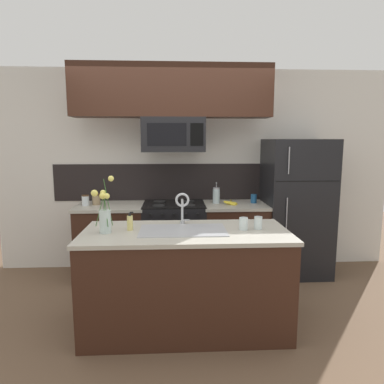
# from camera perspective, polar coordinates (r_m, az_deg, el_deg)

# --- Properties ---
(ground_plane) EXTENTS (10.00, 10.00, 0.00)m
(ground_plane) POSITION_cam_1_polar(r_m,az_deg,el_deg) (3.69, -2.90, -18.80)
(ground_plane) COLOR brown
(rear_partition) EXTENTS (5.20, 0.10, 2.60)m
(rear_partition) POSITION_cam_1_polar(r_m,az_deg,el_deg) (4.58, 0.71, 3.64)
(rear_partition) COLOR silver
(rear_partition) RESTS_ON ground
(splash_band) EXTENTS (3.12, 0.01, 0.48)m
(splash_band) POSITION_cam_1_polar(r_m,az_deg,el_deg) (4.53, -3.04, 1.66)
(splash_band) COLOR black
(splash_band) RESTS_ON rear_partition
(back_counter_left) EXTENTS (0.83, 0.65, 0.91)m
(back_counter_left) POSITION_cam_1_polar(r_m,az_deg,el_deg) (4.43, -13.20, -7.91)
(back_counter_left) COLOR #381E14
(back_counter_left) RESTS_ON ground
(back_counter_right) EXTENTS (0.80, 0.65, 0.91)m
(back_counter_right) POSITION_cam_1_polar(r_m,az_deg,el_deg) (4.42, 7.08, -7.76)
(back_counter_right) COLOR #381E14
(back_counter_right) RESTS_ON ground
(stove_range) EXTENTS (0.76, 0.64, 0.93)m
(stove_range) POSITION_cam_1_polar(r_m,az_deg,el_deg) (4.35, -2.97, -7.89)
(stove_range) COLOR black
(stove_range) RESTS_ON ground
(microwave) EXTENTS (0.74, 0.40, 0.40)m
(microwave) POSITION_cam_1_polar(r_m,az_deg,el_deg) (4.15, -3.11, 9.50)
(microwave) COLOR black
(upper_cabinet_band) EXTENTS (2.33, 0.34, 0.60)m
(upper_cabinet_band) POSITION_cam_1_polar(r_m,az_deg,el_deg) (4.16, -3.37, 16.42)
(upper_cabinet_band) COLOR #381E14
(refrigerator) EXTENTS (0.79, 0.74, 1.71)m
(refrigerator) POSITION_cam_1_polar(r_m,az_deg,el_deg) (4.55, 16.85, -2.44)
(refrigerator) COLOR black
(refrigerator) RESTS_ON ground
(storage_jar_tall) EXTENTS (0.09, 0.09, 0.13)m
(storage_jar_tall) POSITION_cam_1_polar(r_m,az_deg,el_deg) (4.36, -17.33, -1.32)
(storage_jar_tall) COLOR silver
(storage_jar_tall) RESTS_ON back_counter_left
(storage_jar_medium) EXTENTS (0.10, 0.10, 0.13)m
(storage_jar_medium) POSITION_cam_1_polar(r_m,az_deg,el_deg) (4.38, -15.68, -1.19)
(storage_jar_medium) COLOR #997F5B
(storage_jar_medium) RESTS_ON back_counter_left
(banana_bunch) EXTENTS (0.19, 0.15, 0.08)m
(banana_bunch) POSITION_cam_1_polar(r_m,az_deg,el_deg) (4.24, 6.48, -1.83)
(banana_bunch) COLOR yellow
(banana_bunch) RESTS_ON back_counter_right
(french_press) EXTENTS (0.09, 0.09, 0.27)m
(french_press) POSITION_cam_1_polar(r_m,az_deg,el_deg) (4.32, 4.07, -0.57)
(french_press) COLOR silver
(french_press) RESTS_ON back_counter_right
(coffee_tin) EXTENTS (0.08, 0.08, 0.11)m
(coffee_tin) POSITION_cam_1_polar(r_m,az_deg,el_deg) (4.40, 10.25, -1.10)
(coffee_tin) COLOR #1E5184
(coffee_tin) RESTS_ON back_counter_right
(island_counter) EXTENTS (1.82, 0.81, 0.91)m
(island_counter) POSITION_cam_1_polar(r_m,az_deg,el_deg) (3.18, -1.03, -14.39)
(island_counter) COLOR #381E14
(island_counter) RESTS_ON ground
(kitchen_sink) EXTENTS (0.76, 0.43, 0.16)m
(kitchen_sink) POSITION_cam_1_polar(r_m,az_deg,el_deg) (3.05, -1.51, -7.71)
(kitchen_sink) COLOR #ADAFB5
(kitchen_sink) RESTS_ON island_counter
(sink_faucet) EXTENTS (0.14, 0.14, 0.31)m
(sink_faucet) POSITION_cam_1_polar(r_m,az_deg,el_deg) (3.19, -1.62, -2.03)
(sink_faucet) COLOR #B7BABF
(sink_faucet) RESTS_ON island_counter
(dish_soap_bottle) EXTENTS (0.06, 0.05, 0.16)m
(dish_soap_bottle) POSITION_cam_1_polar(r_m,az_deg,el_deg) (3.08, -10.30, -5.03)
(dish_soap_bottle) COLOR #DBCC75
(dish_soap_bottle) RESTS_ON island_counter
(drinking_glass) EXTENTS (0.08, 0.08, 0.11)m
(drinking_glass) POSITION_cam_1_polar(r_m,az_deg,el_deg) (3.08, 8.57, -5.23)
(drinking_glass) COLOR silver
(drinking_glass) RESTS_ON island_counter
(spare_glass) EXTENTS (0.07, 0.07, 0.11)m
(spare_glass) POSITION_cam_1_polar(r_m,az_deg,el_deg) (3.13, 10.97, -5.08)
(spare_glass) COLOR silver
(spare_glass) RESTS_ON island_counter
(flower_vase) EXTENTS (0.19, 0.13, 0.49)m
(flower_vase) POSITION_cam_1_polar(r_m,az_deg,el_deg) (3.02, -14.36, -3.90)
(flower_vase) COLOR silver
(flower_vase) RESTS_ON island_counter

